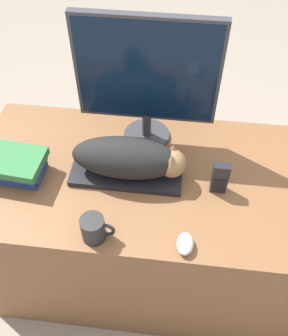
# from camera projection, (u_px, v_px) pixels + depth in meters

# --- Properties ---
(ground_plane) EXTENTS (12.00, 12.00, 0.00)m
(ground_plane) POSITION_uv_depth(u_px,v_px,m) (150.00, 335.00, 1.83)
(ground_plane) COLOR gray
(desk) EXTENTS (1.46, 0.68, 0.75)m
(desk) POSITION_uv_depth(u_px,v_px,m) (159.00, 229.00, 1.76)
(desk) COLOR brown
(desk) RESTS_ON ground_plane
(keyboard) EXTENTS (0.42, 0.15, 0.02)m
(keyboard) POSITION_uv_depth(u_px,v_px,m) (126.00, 174.00, 1.47)
(keyboard) COLOR black
(keyboard) RESTS_ON desk
(cat) EXTENTS (0.41, 0.15, 0.16)m
(cat) POSITION_uv_depth(u_px,v_px,m) (131.00, 158.00, 1.40)
(cat) COLOR black
(cat) RESTS_ON keyboard
(monitor) EXTENTS (0.52, 0.19, 0.54)m
(monitor) POSITION_uv_depth(u_px,v_px,m) (147.00, 76.00, 1.38)
(monitor) COLOR #333338
(monitor) RESTS_ON desk
(computer_mouse) EXTENTS (0.06, 0.08, 0.04)m
(computer_mouse) POSITION_uv_depth(u_px,v_px,m) (185.00, 244.00, 1.27)
(computer_mouse) COLOR silver
(computer_mouse) RESTS_ON desk
(coffee_mug) EXTENTS (0.11, 0.08, 0.10)m
(coffee_mug) POSITION_uv_depth(u_px,v_px,m) (94.00, 229.00, 1.28)
(coffee_mug) COLOR black
(coffee_mug) RESTS_ON desk
(phone) EXTENTS (0.06, 0.03, 0.14)m
(phone) POSITION_uv_depth(u_px,v_px,m) (220.00, 178.00, 1.39)
(phone) COLOR black
(phone) RESTS_ON desk
(book_stack) EXTENTS (0.23, 0.18, 0.10)m
(book_stack) POSITION_uv_depth(u_px,v_px,m) (17.00, 166.00, 1.44)
(book_stack) COLOR navy
(book_stack) RESTS_ON desk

